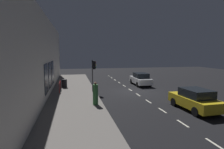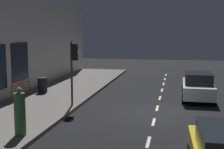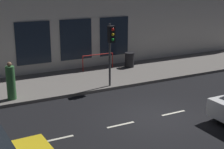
{
  "view_description": "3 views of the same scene",
  "coord_description": "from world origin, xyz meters",
  "px_view_note": "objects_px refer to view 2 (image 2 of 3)",
  "views": [
    {
      "loc": [
        6.32,
        19.16,
        4.19
      ],
      "look_at": [
        2.55,
        1.15,
        2.04
      ],
      "focal_mm": 30.53,
      "sensor_mm": 36.0,
      "label": 1
    },
    {
      "loc": [
        -0.91,
        15.18,
        3.91
      ],
      "look_at": [
        2.35,
        -0.8,
        1.72
      ],
      "focal_mm": 51.01,
      "sensor_mm": 36.0,
      "label": 2
    },
    {
      "loc": [
        -10.51,
        7.57,
        5.44
      ],
      "look_at": [
        1.26,
        1.32,
        1.71
      ],
      "focal_mm": 53.4,
      "sensor_mm": 36.0,
      "label": 3
    }
  ],
  "objects_px": {
    "trash_bin": "(42,85)",
    "traffic_light": "(74,59)",
    "parked_car_0": "(198,86)",
    "pedestrian_0": "(20,113)"
  },
  "relations": [
    {
      "from": "parked_car_0",
      "to": "trash_bin",
      "type": "relative_size",
      "value": 4.48
    },
    {
      "from": "traffic_light",
      "to": "parked_car_0",
      "type": "height_order",
      "value": "traffic_light"
    },
    {
      "from": "traffic_light",
      "to": "pedestrian_0",
      "type": "xyz_separation_m",
      "value": [
        0.44,
        4.99,
        -1.56
      ]
    },
    {
      "from": "parked_car_0",
      "to": "traffic_light",
      "type": "bearing_deg",
      "value": -150.63
    },
    {
      "from": "traffic_light",
      "to": "parked_car_0",
      "type": "bearing_deg",
      "value": -151.49
    },
    {
      "from": "trash_bin",
      "to": "traffic_light",
      "type": "bearing_deg",
      "value": 136.11
    },
    {
      "from": "traffic_light",
      "to": "trash_bin",
      "type": "xyz_separation_m",
      "value": [
        3.07,
        -2.95,
        -1.91
      ]
    },
    {
      "from": "traffic_light",
      "to": "trash_bin",
      "type": "distance_m",
      "value": 4.66
    },
    {
      "from": "parked_car_0",
      "to": "trash_bin",
      "type": "height_order",
      "value": "parked_car_0"
    },
    {
      "from": "traffic_light",
      "to": "parked_car_0",
      "type": "xyz_separation_m",
      "value": [
        -6.36,
        -3.46,
        -1.74
      ]
    }
  ]
}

